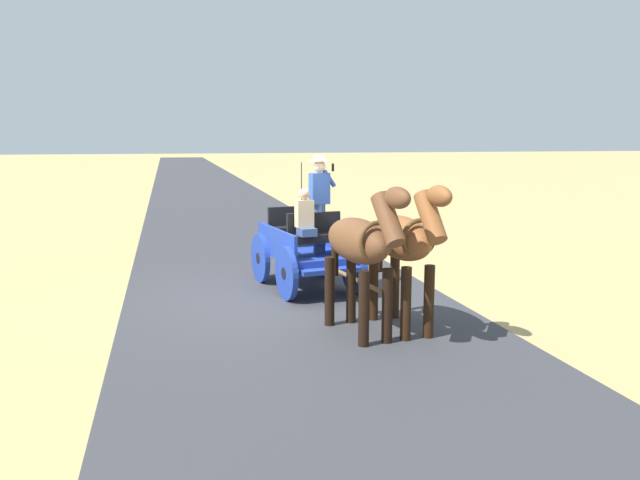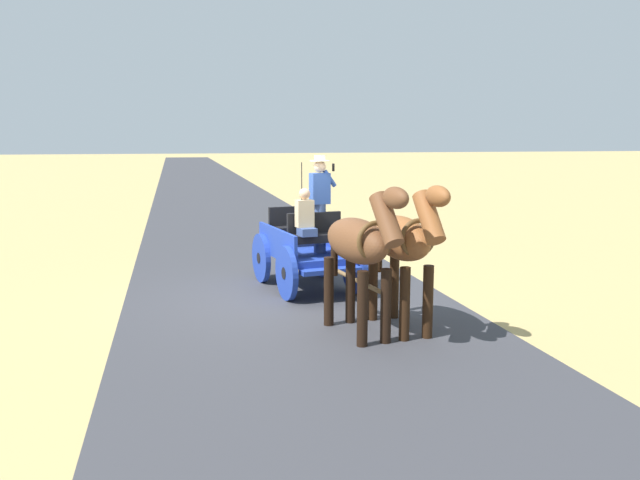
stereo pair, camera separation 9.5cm
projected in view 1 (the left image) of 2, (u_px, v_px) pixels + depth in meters
The scene contains 5 objects.
ground_plane at pixel (287, 298), 11.50m from camera, with size 200.00×200.00×0.00m, color tan.
road_surface at pixel (287, 297), 11.50m from camera, with size 5.64×160.00×0.01m, color #38383D.
horse_drawn_carriage at pixel (307, 246), 12.08m from camera, with size 1.77×4.51×2.50m.
horse_near_side at pixel (404, 242), 9.36m from camera, with size 0.73×2.14×2.21m.
horse_off_side at pixel (361, 245), 9.10m from camera, with size 0.85×2.15×2.21m.
Camera 1 is at (2.00, 11.03, 2.83)m, focal length 36.33 mm.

